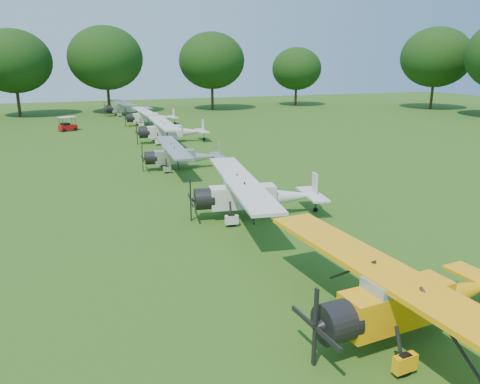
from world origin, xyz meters
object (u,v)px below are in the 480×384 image
at_px(aircraft_2, 411,295).
at_px(aircraft_6, 149,116).
at_px(aircraft_3, 253,193).
at_px(aircraft_7, 126,107).
at_px(aircraft_4, 180,154).
at_px(golf_cart, 67,126).
at_px(aircraft_5, 170,129).

height_order(aircraft_2, aircraft_6, aircraft_2).
xyz_separation_m(aircraft_3, aircraft_7, (-0.78, 49.23, -0.04)).
xyz_separation_m(aircraft_3, aircraft_4, (-1.08, 12.20, -0.17)).
bearing_deg(aircraft_4, aircraft_7, 92.51).
height_order(aircraft_2, golf_cart, aircraft_2).
xyz_separation_m(aircraft_5, aircraft_7, (-1.32, 25.17, -0.03)).
relative_size(aircraft_5, aircraft_7, 1.02).
distance_m(aircraft_4, aircraft_5, 11.97).
relative_size(aircraft_3, aircraft_5, 1.01).
bearing_deg(aircraft_2, aircraft_3, 86.67).
relative_size(aircraft_2, aircraft_5, 1.04).
distance_m(aircraft_4, aircraft_7, 37.03).
bearing_deg(aircraft_4, aircraft_3, -81.98).
distance_m(aircraft_2, aircraft_6, 49.12).
bearing_deg(aircraft_7, aircraft_6, -89.55).
bearing_deg(aircraft_5, aircraft_7, 94.17).
bearing_deg(golf_cart, aircraft_3, -97.77).
xyz_separation_m(aircraft_4, aircraft_6, (1.71, 25.03, 0.06)).
distance_m(aircraft_5, golf_cart, 15.15).
xyz_separation_m(aircraft_2, aircraft_3, (-0.36, 11.89, -0.04)).
distance_m(aircraft_3, aircraft_6, 37.23).
height_order(aircraft_4, aircraft_7, aircraft_7).
bearing_deg(aircraft_2, aircraft_5, 84.67).
distance_m(aircraft_2, aircraft_7, 61.13).
height_order(aircraft_6, golf_cart, aircraft_6).
xyz_separation_m(aircraft_3, aircraft_6, (0.63, 37.23, -0.12)).
bearing_deg(aircraft_2, golf_cart, 96.15).
bearing_deg(aircraft_3, aircraft_5, 96.50).
distance_m(aircraft_2, aircraft_5, 35.95).
bearing_deg(aircraft_3, golf_cart, 112.01).
distance_m(aircraft_3, aircraft_5, 24.06).
height_order(aircraft_4, aircraft_5, aircraft_5).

